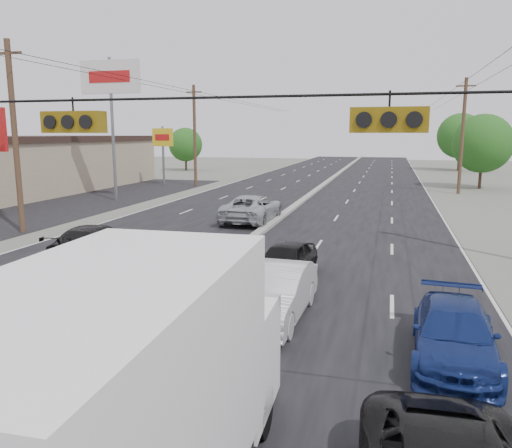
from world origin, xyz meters
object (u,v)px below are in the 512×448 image
object	(u,v)px
pole_sign_far	(163,142)
tree_right_mid	(483,144)
pole_sign_billboard	(111,86)
oncoming_far	(252,209)
utility_pole_right_c	(462,135)
utility_pole_left_b	(15,137)
box_truck	(129,403)
red_sedan	(197,296)
queue_car_d	(454,335)
tree_left_far	(186,145)
queue_car_a	(285,261)
tan_sedan	(135,437)
utility_pole_left_c	(195,135)
tree_right_far	(460,136)
queue_car_b	(275,293)
oncoming_near	(95,243)

from	to	relation	value
pole_sign_far	tree_right_mid	size ratio (longest dim) A/B	0.84
pole_sign_billboard	oncoming_far	bearing A→B (deg)	-26.87
utility_pole_right_c	oncoming_far	size ratio (longest dim) A/B	1.70
utility_pole_left_b	box_truck	xyz separation A→B (m)	(16.01, -17.11, -3.19)
red_sedan	queue_car_d	xyz separation A→B (m)	(6.76, -0.96, -0.03)
tree_left_far	queue_car_a	size ratio (longest dim) A/B	1.52
tree_right_mid	box_truck	distance (m)	48.55
tree_left_far	queue_car_a	xyz separation A→B (m)	(25.00, -49.94, -3.03)
tan_sedan	queue_car_d	bearing A→B (deg)	46.10
tree_right_mid	red_sedan	distance (m)	42.00
utility_pole_left_c	box_truck	distance (m)	45.16
tree_right_far	tree_right_mid	bearing A→B (deg)	-92.29
oncoming_far	pole_sign_billboard	bearing A→B (deg)	-25.84
utility_pole_left_b	tree_right_far	size ratio (longest dim) A/B	1.23
tree_right_far	queue_car_b	size ratio (longest dim) A/B	1.75
pole_sign_billboard	tree_right_far	distance (m)	52.05
utility_pole_left_b	tree_left_far	distance (m)	46.01
queue_car_d	oncoming_near	bearing A→B (deg)	158.51
utility_pole_left_c	pole_sign_billboard	xyz separation A→B (m)	(-2.00, -12.00, 3.76)
oncoming_near	oncoming_far	distance (m)	11.31
utility_pole_left_b	oncoming_far	distance (m)	13.49
tree_left_far	box_truck	distance (m)	67.17
box_truck	pole_sign_far	bearing A→B (deg)	112.97
tree_right_mid	oncoming_near	distance (m)	39.99
tan_sedan	queue_car_d	size ratio (longest dim) A/B	1.12
utility_pole_left_c	tree_left_far	distance (m)	22.19
utility_pole_left_b	tan_sedan	distance (m)	22.79
utility_pole_left_c	queue_car_b	size ratio (longest dim) A/B	2.14
tan_sedan	oncoming_near	xyz separation A→B (m)	(-8.33, 11.88, 0.01)
utility_pole_left_b	utility_pole_left_c	xyz separation A→B (m)	(0.00, 25.00, 0.00)
tree_left_far	tan_sedan	bearing A→B (deg)	-67.76
queue_car_d	oncoming_far	size ratio (longest dim) A/B	0.78
tree_right_mid	utility_pole_left_c	bearing A→B (deg)	-169.70
pole_sign_billboard	oncoming_near	xyz separation A→B (m)	(9.17, -17.24, -8.12)
utility_pole_right_c	box_truck	distance (m)	43.18
utility_pole_left_b	tree_left_far	xyz separation A→B (m)	(-9.50, 45.00, -1.39)
tree_right_far	queue_car_a	size ratio (longest dim) A/B	2.02
utility_pole_left_b	pole_sign_far	bearing A→B (deg)	97.97
utility_pole_right_c	tree_right_mid	size ratio (longest dim) A/B	1.40
utility_pole_left_b	red_sedan	distance (m)	17.44
utility_pole_left_c	tan_sedan	xyz separation A→B (m)	(15.50, -41.13, -4.37)
queue_car_d	oncoming_far	distance (m)	19.40
queue_car_d	oncoming_far	xyz separation A→B (m)	(-9.56, 16.88, 0.16)
box_truck	oncoming_far	distance (m)	24.00
pole_sign_far	box_truck	bearing A→B (deg)	-65.15
queue_car_a	oncoming_near	xyz separation A→B (m)	(-8.33, 0.70, 0.06)
queue_car_a	queue_car_b	distance (m)	4.05
utility_pole_left_c	red_sedan	distance (m)	37.52
utility_pole_left_b	pole_sign_billboard	size ratio (longest dim) A/B	0.91
tree_left_far	red_sedan	size ratio (longest dim) A/B	1.46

